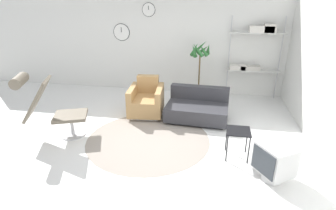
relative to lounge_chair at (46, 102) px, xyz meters
name	(u,v)px	position (x,y,z in m)	size (l,w,h in m)	color
ground_plane	(147,136)	(1.75, 0.36, -0.71)	(12.00, 12.00, 0.00)	white
wall_back	(171,40)	(1.74, 3.10, 0.69)	(12.00, 0.09, 2.80)	silver
wall_right	(335,72)	(4.74, 0.36, 0.69)	(0.06, 12.00, 2.80)	silver
round_rug	(148,139)	(1.81, 0.24, -0.70)	(2.27, 2.27, 0.01)	gray
lounge_chair	(46,102)	(0.00, 0.00, 0.00)	(1.23, 0.88, 1.23)	#BCBCC1
armchair_red	(147,101)	(1.48, 1.39, -0.41)	(0.81, 0.93, 0.81)	silver
couch_low	(198,108)	(2.63, 1.33, -0.47)	(1.33, 0.96, 0.65)	black
side_table	(238,134)	(3.37, -0.06, -0.29)	(0.37, 0.37, 0.48)	black
crt_television	(274,161)	(3.84, -0.57, -0.40)	(0.60, 0.62, 0.55)	#B7B7B7
potted_plant	(199,74)	(2.57, 2.45, 0.00)	(0.51, 0.48, 1.51)	brown
shelf_unit	(256,47)	(3.90, 2.86, 0.62)	(1.30, 0.28, 2.05)	#BCBCC1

